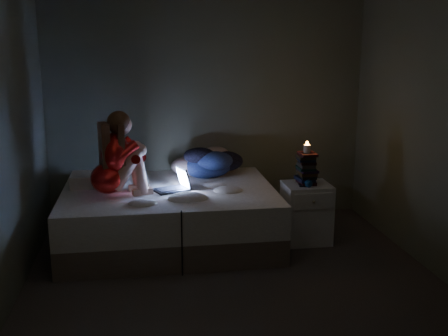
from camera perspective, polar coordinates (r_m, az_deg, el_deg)
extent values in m
cube|color=#2E2825|center=(4.66, 1.29, -12.62)|extent=(3.60, 3.80, 0.02)
cube|color=#505843|center=(6.12, -1.76, 6.50)|extent=(3.60, 0.02, 2.60)
cube|color=#505843|center=(2.45, 9.23, -4.31)|extent=(3.60, 0.02, 2.60)
cube|color=#505843|center=(4.90, 22.74, 3.73)|extent=(0.02, 3.80, 2.60)
cube|color=white|center=(5.65, -13.69, -1.22)|extent=(0.46, 0.33, 0.13)
cube|color=silver|center=(5.60, 8.77, -4.74)|extent=(0.46, 0.41, 0.62)
cylinder|color=beige|center=(5.42, 8.85, 2.26)|extent=(0.07, 0.07, 0.08)
cube|color=black|center=(5.45, 8.34, -1.78)|extent=(0.09, 0.15, 0.01)
sphere|color=navy|center=(5.37, 9.02, -1.66)|extent=(0.08, 0.08, 0.08)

